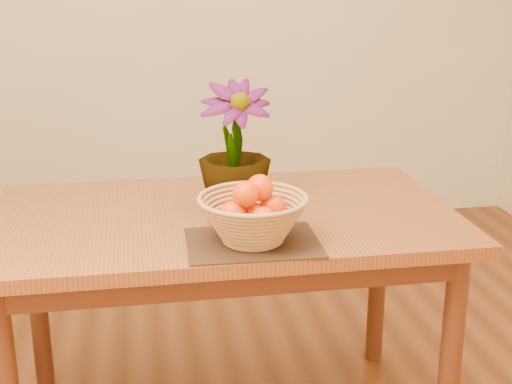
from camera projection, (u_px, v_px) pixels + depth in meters
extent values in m
cube|color=brown|center=(224.00, 219.00, 2.17)|extent=(1.40, 0.80, 0.04)
cube|color=#4B2111|center=(224.00, 237.00, 2.19)|extent=(1.28, 0.68, 0.08)
cylinder|color=#4B2111|center=(450.00, 364.00, 2.08)|extent=(0.06, 0.06, 0.71)
cylinder|color=#4B2111|center=(37.00, 299.00, 2.48)|extent=(0.06, 0.06, 0.71)
cylinder|color=#4B2111|center=(378.00, 274.00, 2.68)|extent=(0.06, 0.06, 0.71)
cube|color=#332012|center=(253.00, 243.00, 1.92)|extent=(0.36, 0.28, 0.01)
cylinder|color=tan|center=(253.00, 240.00, 1.92)|extent=(0.15, 0.15, 0.01)
sphere|color=#E93B03|center=(253.00, 213.00, 1.89)|extent=(0.06, 0.06, 0.06)
sphere|color=#E93B03|center=(273.00, 208.00, 1.92)|extent=(0.07, 0.07, 0.07)
sphere|color=#E93B03|center=(243.00, 206.00, 1.94)|extent=(0.07, 0.07, 0.07)
sphere|color=#E93B03|center=(232.00, 215.00, 1.87)|extent=(0.07, 0.07, 0.07)
sphere|color=#E93B03|center=(263.00, 219.00, 1.84)|extent=(0.07, 0.07, 0.07)
sphere|color=#E93B03|center=(260.00, 188.00, 1.90)|extent=(0.07, 0.07, 0.07)
sphere|color=#E93B03|center=(246.00, 194.00, 1.85)|extent=(0.07, 0.07, 0.07)
imported|color=#1A4714|center=(235.00, 147.00, 2.14)|extent=(0.23, 0.23, 0.39)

